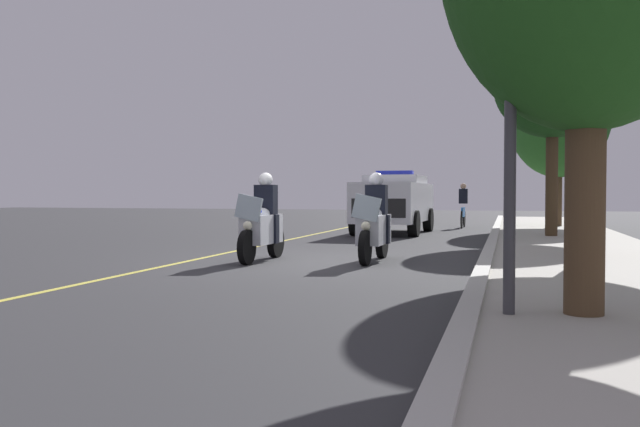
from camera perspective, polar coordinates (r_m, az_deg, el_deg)
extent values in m
plane|color=#333335|center=(13.13, -0.99, -4.04)|extent=(80.00, 80.00, 0.00)
cube|color=#B7B5AD|center=(12.59, 13.75, -3.99)|extent=(48.00, 0.24, 0.15)
cube|color=#A8A399|center=(12.67, 22.39, -4.15)|extent=(48.00, 3.60, 0.10)
cube|color=#E0D14C|center=(13.93, -9.89, -3.71)|extent=(48.00, 0.12, 0.01)
cylinder|color=black|center=(12.51, -6.18, -2.86)|extent=(0.64, 0.14, 0.64)
cylinder|color=black|center=(13.89, -3.75, -2.40)|extent=(0.64, 0.16, 0.64)
cube|color=silver|center=(13.16, -4.94, -1.32)|extent=(1.21, 0.47, 0.56)
ellipsoid|color=silver|center=(13.10, -5.02, -0.02)|extent=(0.57, 0.33, 0.24)
cube|color=silver|center=(12.56, -6.01, 0.49)|extent=(0.07, 0.56, 0.53)
sphere|color=#F9F4CC|center=(12.52, -6.12, -1.02)|extent=(0.17, 0.17, 0.17)
sphere|color=red|center=(12.75, -6.45, 0.20)|extent=(0.09, 0.09, 0.09)
sphere|color=#1933F2|center=(12.62, -5.11, 0.19)|extent=(0.09, 0.09, 0.09)
cube|color=black|center=(13.36, -4.57, 1.13)|extent=(0.29, 0.41, 0.60)
cube|color=black|center=(13.24, -3.86, -1.30)|extent=(0.18, 0.14, 0.56)
cube|color=black|center=(13.39, -5.46, -1.27)|extent=(0.18, 0.14, 0.56)
sphere|color=white|center=(13.34, -4.61, 2.85)|extent=(0.28, 0.28, 0.28)
cylinder|color=black|center=(12.35, 3.82, -2.91)|extent=(0.64, 0.14, 0.64)
cylinder|color=black|center=(13.81, 5.24, -2.42)|extent=(0.64, 0.16, 0.64)
cube|color=silver|center=(13.04, 4.55, -1.35)|extent=(1.21, 0.47, 0.56)
ellipsoid|color=silver|center=(12.98, 4.51, -0.04)|extent=(0.57, 0.33, 0.24)
cube|color=silver|center=(12.41, 3.93, 0.49)|extent=(0.07, 0.56, 0.53)
sphere|color=#F9F4CC|center=(12.36, 3.86, -1.05)|extent=(0.17, 0.17, 0.17)
sphere|color=red|center=(12.58, 3.35, 0.18)|extent=(0.09, 0.09, 0.09)
sphere|color=#1933F2|center=(12.51, 4.78, 0.17)|extent=(0.09, 0.09, 0.09)
cube|color=black|center=(13.25, 4.77, 1.12)|extent=(0.29, 0.41, 0.60)
cube|color=black|center=(13.17, 5.56, -1.32)|extent=(0.18, 0.14, 0.56)
cube|color=black|center=(13.25, 3.86, -1.30)|extent=(0.18, 0.14, 0.56)
sphere|color=silver|center=(13.23, 4.76, 2.86)|extent=(0.28, 0.28, 0.28)
cube|color=silver|center=(22.21, 6.25, 0.95)|extent=(4.95, 2.02, 1.24)
cube|color=silver|center=(22.51, 6.39, 2.74)|extent=(2.44, 1.81, 0.36)
cube|color=#2633D8|center=(22.32, 6.30, 3.42)|extent=(0.31, 1.21, 0.14)
cube|color=black|center=(19.86, 4.95, 0.46)|extent=(0.16, 1.62, 0.56)
cylinder|color=black|center=(20.55, 7.90, -0.85)|extent=(0.81, 0.30, 0.80)
cylinder|color=black|center=(20.91, 3.02, -0.79)|extent=(0.81, 0.30, 0.80)
cylinder|color=black|center=(23.61, 9.09, -0.52)|extent=(0.81, 0.30, 0.80)
cylinder|color=black|center=(23.93, 4.81, -0.48)|extent=(0.81, 0.30, 0.80)
cylinder|color=black|center=(25.71, 11.83, -0.51)|extent=(0.66, 0.06, 0.66)
cylinder|color=black|center=(26.80, 12.04, -0.42)|extent=(0.66, 0.06, 0.66)
cube|color=blue|center=(26.25, 11.94, 0.12)|extent=(1.00, 0.08, 0.36)
cube|color=black|center=(26.29, 11.96, 1.43)|extent=(0.25, 0.33, 0.56)
sphere|color=tan|center=(26.26, 11.96, 2.26)|extent=(0.22, 0.22, 0.22)
cylinder|color=#38383D|center=(7.11, 15.73, 8.98)|extent=(0.12, 0.12, 4.25)
cylinder|color=#4C3823|center=(7.28, 21.40, 1.92)|extent=(0.39, 0.39, 2.51)
cylinder|color=#4C3823|center=(14.15, 22.11, 3.22)|extent=(0.32, 0.32, 3.23)
ellipsoid|color=#286023|center=(14.50, 22.24, 14.40)|extent=(2.99, 2.99, 3.27)
cylinder|color=#42301E|center=(20.39, 18.90, 2.41)|extent=(0.34, 0.34, 2.99)
ellipsoid|color=#194216|center=(20.62, 18.98, 10.24)|extent=(3.28, 3.28, 3.03)
cylinder|color=#4C3823|center=(26.55, 19.38, 1.86)|extent=(0.29, 0.29, 2.65)
ellipsoid|color=#286023|center=(26.70, 19.44, 7.88)|extent=(3.69, 3.69, 4.65)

